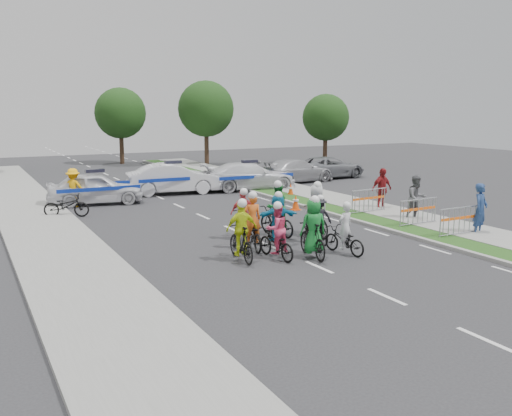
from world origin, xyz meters
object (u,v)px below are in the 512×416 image
rider_3 (241,237)px  rider_5 (277,223)px  barrier_0 (459,222)px  rider_8 (277,215)px  rider_1 (313,234)px  barrier_2 (369,202)px  civilian_sedan (297,171)px  tree_2 (326,118)px  rider_7 (316,215)px  marshal_hiviz (73,188)px  parked_bike (66,206)px  police_car_2 (250,176)px  spectator_0 (480,209)px  barrier_1 (418,213)px  tree_1 (206,109)px  police_car_0 (95,188)px  rider_0 (344,236)px  spectator_1 (417,198)px  tree_4 (120,113)px  civilian_suv (329,167)px  cone_1 (291,190)px  rider_9 (243,220)px  rider_2 (276,237)px  cone_0 (296,203)px  spectator_2 (382,189)px  police_car_1 (174,179)px  rider_4 (319,224)px  rider_6 (252,230)px

rider_3 → rider_5: (1.99, 1.28, 0.04)m
barrier_0 → rider_8: bearing=149.2°
rider_1 → barrier_2: 8.11m
civilian_sedan → tree_2: 12.70m
rider_7 → civilian_sedan: (7.48, 13.45, -0.06)m
marshal_hiviz → parked_bike: bearing=104.0°
police_car_2 → tree_2: size_ratio=0.93×
spectator_0 → barrier_1: (-0.97, 2.15, -0.40)m
tree_1 → tree_2: 9.87m
rider_7 → spectator_0: rider_7 is taller
police_car_0 → barrier_2: police_car_0 is taller
rider_0 → parked_bike: 12.65m
rider_1 → marshal_hiviz: (-4.90, 13.04, 0.15)m
spectator_1 → tree_4: size_ratio=0.30×
rider_7 → tree_1: size_ratio=0.30×
civilian_suv → tree_1: size_ratio=0.75×
rider_1 → rider_8: 3.40m
spectator_0 → barrier_2: (-0.97, 5.23, -0.40)m
spectator_0 → civilian_sedan: bearing=63.6°
cone_1 → tree_4: tree_4 is taller
rider_1 → rider_8: bearing=-90.8°
rider_9 → rider_1: bearing=112.4°
rider_1 → rider_3: size_ratio=1.02×
rider_9 → civilian_sedan: rider_9 is taller
civilian_sedan → barrier_2: bearing=157.8°
police_car_0 → tree_4: size_ratio=0.72×
rider_2 → cone_0: 8.69m
rider_5 → cone_1: 10.96m
spectator_2 → parked_bike: 14.04m
rider_0 → civilian_sedan: bearing=-126.8°
spectator_0 → parked_bike: size_ratio=1.01×
police_car_1 → cone_0: bearing=-147.4°
spectator_0 → rider_4: bearing=144.3°
rider_4 → civilian_suv: size_ratio=0.34×
rider_1 → rider_3: bearing=-9.2°
rider_1 → spectator_0: size_ratio=1.04×
rider_7 → cone_1: bearing=-109.2°
spectator_0 → spectator_1: size_ratio=1.01×
rider_2 → rider_5: rider_5 is taller
rider_2 → barrier_1: rider_2 is taller
barrier_2 → tree_2: tree_2 is taller
cone_1 → cone_0: bearing=-117.8°
police_car_0 → civilian_sedan: 13.27m
rider_2 → police_car_2: 15.21m
rider_6 → barrier_2: bearing=-147.1°
cone_0 → parked_bike: size_ratio=0.37×
barrier_1 → police_car_0: bearing=131.5°
spectator_0 → rider_2: bearing=156.8°
police_car_1 → parked_bike: police_car_1 is taller
rider_7 → rider_5: bearing=21.1°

